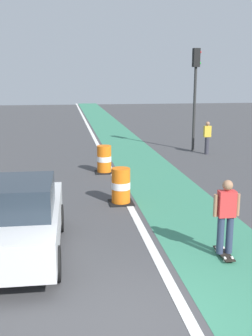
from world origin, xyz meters
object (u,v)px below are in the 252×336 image
object	(u,v)px
skateboarder_on_lane	(226,216)
traffic_barrel_mid	(104,160)
parked_sedan_nearest	(15,219)
traffic_barrel_front	(121,186)
traffic_light_corner	(195,82)
pedestrian_crossing	(207,137)

from	to	relation	value
skateboarder_on_lane	traffic_barrel_mid	bearing A→B (deg)	102.19
parked_sedan_nearest	traffic_barrel_front	world-z (taller)	parked_sedan_nearest
skateboarder_on_lane	traffic_light_corner	size ratio (longest dim) A/B	0.33
parked_sedan_nearest	pedestrian_crossing	bearing A→B (deg)	52.85
skateboarder_on_lane	pedestrian_crossing	world-z (taller)	skateboarder_on_lane
skateboarder_on_lane	traffic_barrel_mid	size ratio (longest dim) A/B	1.55
traffic_light_corner	skateboarder_on_lane	bearing A→B (deg)	-104.89
skateboarder_on_lane	traffic_barrel_mid	xyz separation A→B (m)	(-1.75, 8.12, -0.38)
parked_sedan_nearest	traffic_barrel_front	bearing A→B (deg)	50.76
traffic_barrel_mid	traffic_barrel_front	bearing A→B (deg)	-88.70
pedestrian_crossing	skateboarder_on_lane	bearing A→B (deg)	-107.85
traffic_light_corner	pedestrian_crossing	xyz separation A→B (m)	(0.36, -1.01, -2.64)
traffic_barrel_front	traffic_barrel_mid	size ratio (longest dim) A/B	1.00
skateboarder_on_lane	pedestrian_crossing	size ratio (longest dim) A/B	1.05
skateboarder_on_lane	traffic_barrel_front	bearing A→B (deg)	112.39
traffic_barrel_mid	pedestrian_crossing	distance (m)	6.25
traffic_barrel_front	pedestrian_crossing	world-z (taller)	pedestrian_crossing
parked_sedan_nearest	skateboarder_on_lane	bearing A→B (deg)	-9.10
traffic_light_corner	parked_sedan_nearest	bearing A→B (deg)	-123.43
traffic_barrel_mid	pedestrian_crossing	bearing A→B (deg)	30.36
traffic_light_corner	traffic_barrel_front	bearing A→B (deg)	-120.83
traffic_barrel_front	traffic_barrel_mid	bearing A→B (deg)	91.30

